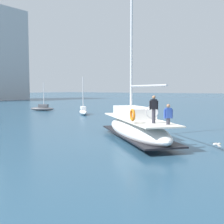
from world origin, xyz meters
The scene contains 6 objects.
ground_plane centered at (0.00, 0.00, 0.00)m, with size 400.00×400.00×0.00m, color #284C66.
main_sailboat centered at (-0.62, 1.22, 0.92)m, with size 8.02×8.89×14.18m.
moored_sloop_near centered at (11.91, 16.80, 0.44)m, with size 3.44×3.62×5.00m.
moored_cutter_left centered at (13.11, 26.26, 0.42)m, with size 2.54×3.75×4.50m.
seagull centered at (-0.54, -3.98, 0.31)m, with size 0.92×0.79×0.17m.
mooring_buoy centered at (7.87, 4.80, 0.16)m, with size 0.53×0.53×0.86m.
Camera 1 is at (-17.07, -8.52, 3.42)m, focal length 46.35 mm.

